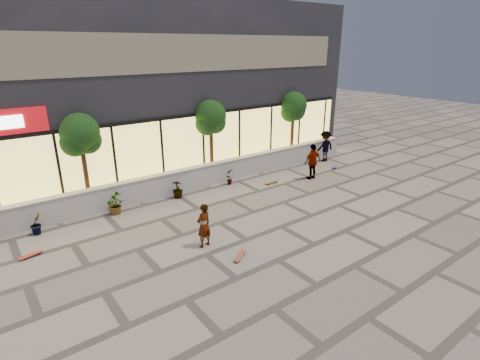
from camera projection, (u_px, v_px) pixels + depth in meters
ground at (278, 260)px, 11.73m from camera, size 80.00×80.00×0.00m
planter_wall at (174, 182)px, 16.81m from camera, size 22.00×0.42×1.04m
retail_building at (121, 87)px, 19.67m from camera, size 24.00×9.17×8.50m
shrub_b at (36, 223)px, 13.23m from camera, size 0.57×0.57×0.81m
shrub_c at (114, 204)px, 14.81m from camera, size 0.68×0.77×0.81m
shrub_d at (178, 189)px, 16.38m from camera, size 0.64×0.64×0.81m
shrub_e at (230, 176)px, 17.96m from camera, size 0.46×0.35×0.81m
tree_midwest at (80, 137)px, 14.53m from camera, size 1.60×1.50×3.92m
tree_mideast at (211, 119)px, 17.91m from camera, size 1.60×1.50×3.92m
tree_east at (293, 108)px, 21.00m from camera, size 1.60×1.50×3.92m
skater_center at (204, 226)px, 12.29m from camera, size 0.62×0.46×1.53m
skater_right_near at (313, 162)px, 18.53m from camera, size 1.05×0.45×1.79m
skater_right_far at (325, 146)px, 21.39m from camera, size 1.19×0.75×1.76m
skateboard_center at (240, 256)px, 11.84m from camera, size 0.72×0.56×0.09m
skateboard_left at (31, 255)px, 11.89m from camera, size 0.72×0.32×0.08m
skateboard_right_near at (272, 182)px, 18.16m from camera, size 0.76×0.22×0.09m
skateboard_right_far at (335, 166)px, 20.58m from camera, size 0.78×0.59×0.10m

